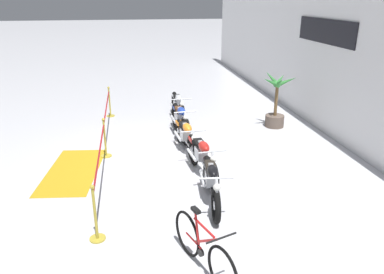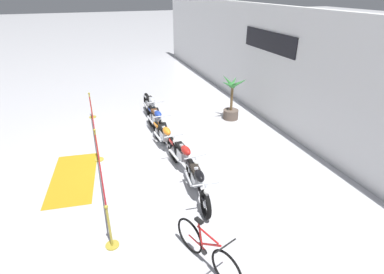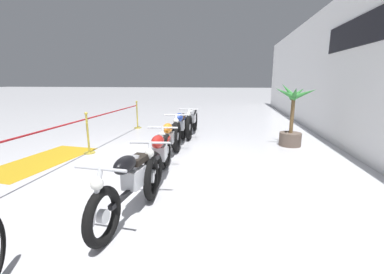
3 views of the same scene
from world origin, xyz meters
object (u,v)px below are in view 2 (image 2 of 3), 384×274
at_px(motorcycle_blue_1, 157,121).
at_px(floor_banner, 73,178).
at_px(motorcycle_silver_0, 151,107).
at_px(motorcycle_orange_2, 165,137).
at_px(motorcycle_black_4, 197,182).
at_px(stanchion_mid_left, 98,150).
at_px(bicycle, 207,250).
at_px(stanchion_far_left, 94,124).
at_px(stanchion_mid_right, 110,233).
at_px(potted_palm_left_of_row, 231,103).
at_px(motorcycle_red_3, 183,157).

height_order(motorcycle_blue_1, floor_banner, motorcycle_blue_1).
bearing_deg(motorcycle_silver_0, motorcycle_orange_2, -3.41).
bearing_deg(motorcycle_black_4, motorcycle_silver_0, 179.43).
distance_m(stanchion_mid_left, floor_banner, 1.12).
bearing_deg(stanchion_mid_left, bicycle, 19.19).
height_order(stanchion_far_left, stanchion_mid_left, same).
height_order(stanchion_mid_left, stanchion_mid_right, same).
xyz_separation_m(motorcycle_silver_0, motorcycle_black_4, (5.36, -0.05, -0.03)).
xyz_separation_m(bicycle, floor_banner, (-3.97, -2.40, -0.40)).
height_order(potted_palm_left_of_row, floor_banner, potted_palm_left_of_row).
height_order(bicycle, floor_banner, bicycle).
relative_size(stanchion_mid_left, stanchion_mid_right, 1.00).
distance_m(motorcycle_black_4, bicycle, 2.09).
height_order(stanchion_far_left, floor_banner, stanchion_far_left).
xyz_separation_m(motorcycle_orange_2, floor_banner, (0.68, -2.85, -0.46)).
height_order(bicycle, stanchion_mid_left, stanchion_mid_left).
bearing_deg(motorcycle_orange_2, stanchion_mid_left, -91.89).
relative_size(motorcycle_blue_1, motorcycle_orange_2, 0.97).
bearing_deg(motorcycle_silver_0, stanchion_mid_right, -19.83).
distance_m(bicycle, stanchion_mid_right, 1.98).
bearing_deg(motorcycle_black_4, stanchion_mid_left, -140.86).
bearing_deg(stanchion_far_left, motorcycle_blue_1, 88.59).
bearing_deg(stanchion_mid_right, motorcycle_silver_0, 160.17).
relative_size(potted_palm_left_of_row, floor_banner, 0.70).
relative_size(motorcycle_black_4, potted_palm_left_of_row, 1.20).
xyz_separation_m(bicycle, stanchion_far_left, (-5.94, -1.64, 0.29)).
bearing_deg(motorcycle_silver_0, motorcycle_red_3, -0.07).
height_order(motorcycle_silver_0, motorcycle_blue_1, motorcycle_blue_1).
bearing_deg(motorcycle_silver_0, potted_palm_left_of_row, 69.47).
bearing_deg(potted_palm_left_of_row, motorcycle_silver_0, -110.53).
xyz_separation_m(stanchion_far_left, stanchion_mid_left, (1.22, 0.00, -0.34)).
xyz_separation_m(motorcycle_orange_2, stanchion_mid_left, (-0.07, -2.10, -0.10)).
relative_size(potted_palm_left_of_row, stanchion_mid_right, 1.70).
bearing_deg(motorcycle_blue_1, bicycle, -4.70).
bearing_deg(floor_banner, bicycle, 38.28).
distance_m(stanchion_far_left, stanchion_mid_left, 1.27).
bearing_deg(stanchion_mid_left, stanchion_far_left, 180.00).
bearing_deg(motorcycle_red_3, stanchion_mid_left, -122.95).
distance_m(motorcycle_black_4, potted_palm_left_of_row, 5.22).
bearing_deg(stanchion_mid_right, bicycle, 56.05).
xyz_separation_m(motorcycle_blue_1, motorcycle_red_3, (2.63, 0.12, -0.03)).
bearing_deg(stanchion_mid_right, stanchion_far_left, 180.00).
xyz_separation_m(stanchion_mid_right, floor_banner, (-2.86, -0.76, -0.35)).
height_order(motorcycle_red_3, motorcycle_black_4, motorcycle_red_3).
distance_m(motorcycle_red_3, potted_palm_left_of_row, 4.23).
relative_size(motorcycle_blue_1, stanchion_far_left, 0.31).
bearing_deg(motorcycle_red_3, motorcycle_orange_2, -173.58).
relative_size(potted_palm_left_of_row, stanchion_mid_left, 1.70).
distance_m(potted_palm_left_of_row, stanchion_mid_right, 7.35).
bearing_deg(floor_banner, potted_palm_left_of_row, 118.04).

